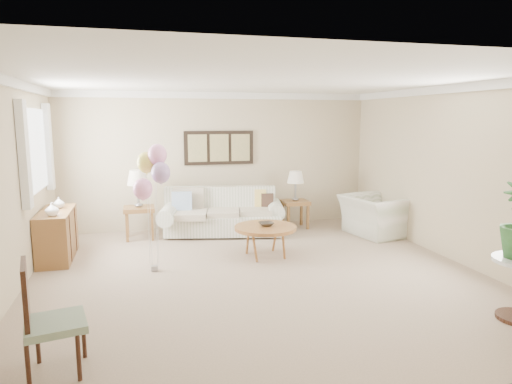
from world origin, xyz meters
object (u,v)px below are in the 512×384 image
armchair (375,216)px  accent_chair (46,316)px  coffee_table (265,229)px  balloon_cluster (152,170)px  sofa (223,216)px

armchair → accent_chair: 6.04m
armchair → accent_chair: bearing=114.4°
armchair → coffee_table: bearing=98.1°
coffee_table → accent_chair: (-2.64, -2.68, 0.06)m
armchair → accent_chair: (-4.94, -3.46, 0.14)m
balloon_cluster → coffee_table: bearing=8.4°
accent_chair → balloon_cluster: bearing=68.3°
coffee_table → armchair: (2.30, 0.78, -0.08)m
armchair → balloon_cluster: size_ratio=0.62×
sofa → coffee_table: size_ratio=2.59×
coffee_table → balloon_cluster: (-1.67, -0.25, 0.97)m
coffee_table → accent_chair: size_ratio=0.98×
armchair → balloon_cluster: (-3.97, -1.03, 1.06)m
balloon_cluster → armchair: bearing=14.5°
armchair → balloon_cluster: 4.24m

